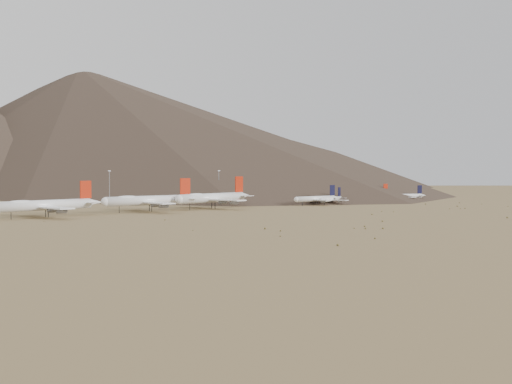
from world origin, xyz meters
TOP-DOWN VIEW (x-y plane):
  - ground at (0.00, 0.00)m, footprint 3000.00×3000.00m
  - widebody_west at (-126.33, 24.50)m, footprint 66.86×52.32m
  - widebody_centre at (-58.36, 32.88)m, footprint 70.02×53.74m
  - widebody_east at (-10.03, 35.19)m, footprint 70.89×55.89m
  - narrowbody_a at (74.47, 24.60)m, footprint 44.22×31.52m
  - narrowbody_b at (88.07, 23.21)m, footprint 36.29×27.22m
  - narrowbody_c at (148.52, 39.16)m, footprint 43.01×30.80m
  - narrowbody_d at (172.42, 24.42)m, footprint 38.54×28.46m
  - control_tower at (30.00, 120.00)m, footprint 8.00×8.00m
  - mast_west at (-44.91, 126.20)m, footprint 2.00×0.60m
  - mast_centre at (37.84, 101.56)m, footprint 2.00×0.60m
  - mast_east at (120.86, 147.56)m, footprint 2.00×0.60m
  - mast_far_east at (206.23, 120.95)m, footprint 2.00×0.60m
  - desert_scrub at (18.22, -92.73)m, footprint 419.57×171.08m

SIDE VIEW (x-z plane):
  - ground at x=0.00m, z-range 0.00..0.00m
  - desert_scrub at x=18.22m, z-range -0.10..0.78m
  - narrowbody_b at x=88.07m, z-range -2.21..10.41m
  - narrowbody_d at x=172.42m, z-range -2.28..10.72m
  - narrowbody_c at x=148.52m, z-range -2.49..11.69m
  - narrowbody_a at x=74.47m, z-range -2.56..12.03m
  - control_tower at x=30.00m, z-range -0.68..11.32m
  - widebody_west at x=-126.33m, z-range -3.11..16.94m
  - widebody_centre at x=-58.36m, z-range -3.23..17.56m
  - widebody_east at x=-10.03m, z-range -3.33..18.15m
  - mast_west at x=-44.91m, z-range 1.35..27.05m
  - mast_centre at x=37.84m, z-range 1.35..27.05m
  - mast_east at x=120.86m, z-range 1.35..27.05m
  - mast_far_east at x=206.23m, z-range 1.35..27.05m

